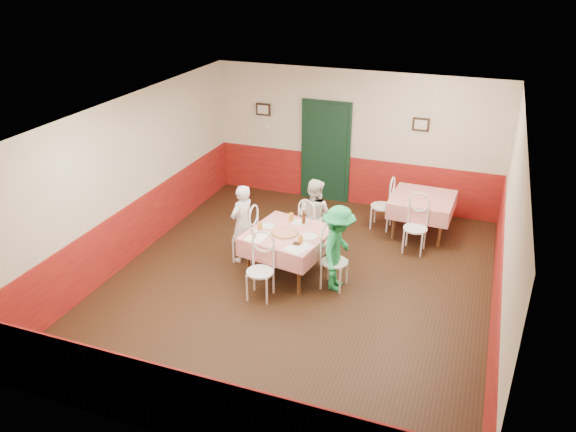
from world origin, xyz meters
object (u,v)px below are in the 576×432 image
(chair_right, at_px, (335,262))
(glass_b, at_px, (301,240))
(chair_second_a, at_px, (382,206))
(glass_a, at_px, (260,228))
(second_table, at_px, (421,215))
(pizza, at_px, (285,233))
(diner_right, at_px, (338,249))
(wallet, at_px, (297,244))
(diner_left, at_px, (242,224))
(glass_c, at_px, (291,217))
(diner_far, at_px, (314,216))
(chair_far, at_px, (312,229))
(main_table, at_px, (288,253))
(chair_near, at_px, (260,272))
(chair_second_b, at_px, (415,229))
(beer_bottle, at_px, (304,218))
(chair_left, at_px, (245,237))

(chair_right, relative_size, glass_b, 6.86)
(chair_second_a, height_order, glass_a, glass_a)
(second_table, height_order, chair_second_a, chair_second_a)
(pizza, relative_size, diner_right, 0.29)
(wallet, relative_size, diner_left, 0.08)
(pizza, distance_m, diner_left, 0.89)
(wallet, distance_m, diner_right, 0.65)
(chair_second_a, height_order, glass_c, glass_c)
(second_table, xyz_separation_m, glass_a, (-2.28, -2.37, 0.46))
(pizza, distance_m, diner_far, 0.97)
(diner_left, height_order, diner_right, diner_right)
(chair_right, relative_size, diner_right, 0.64)
(chair_right, xyz_separation_m, chair_far, (-0.69, 0.99, 0.00))
(chair_far, relative_size, chair_second_a, 1.00)
(chair_second_a, relative_size, glass_b, 6.86)
(glass_b, bearing_deg, chair_right, 16.19)
(main_table, bearing_deg, chair_near, -100.05)
(chair_second_a, bearing_deg, chair_second_b, 47.39)
(glass_a, height_order, diner_far, diner_far)
(beer_bottle, bearing_deg, diner_far, 88.21)
(pizza, bearing_deg, chair_second_b, 39.22)
(main_table, relative_size, chair_left, 1.36)
(main_table, relative_size, beer_bottle, 5.55)
(glass_c, relative_size, wallet, 1.30)
(chair_left, bearing_deg, glass_a, 54.04)
(chair_far, height_order, glass_c, glass_c)
(chair_left, xyz_separation_m, glass_b, (1.15, -0.45, 0.38))
(chair_second_b, height_order, glass_c, glass_c)
(main_table, bearing_deg, second_table, 50.16)
(chair_left, bearing_deg, beer_bottle, 102.61)
(wallet, bearing_deg, diner_left, 166.58)
(glass_b, distance_m, glass_c, 0.82)
(diner_far, bearing_deg, glass_a, 72.50)
(chair_right, xyz_separation_m, beer_bottle, (-0.70, 0.52, 0.42))
(second_table, xyz_separation_m, wallet, (-1.58, -2.57, 0.40))
(main_table, bearing_deg, diner_left, 169.95)
(chair_near, height_order, diner_right, diner_right)
(glass_a, distance_m, glass_b, 0.76)
(diner_left, bearing_deg, pizza, 95.34)
(main_table, relative_size, wallet, 11.09)
(chair_second_b, distance_m, glass_c, 2.25)
(wallet, distance_m, diner_far, 1.24)
(glass_b, relative_size, diner_left, 0.09)
(diner_far, bearing_deg, diner_left, 46.87)
(chair_left, relative_size, wallet, 8.18)
(wallet, bearing_deg, glass_b, 55.62)
(chair_second_a, xyz_separation_m, diner_right, (-0.22, -2.38, 0.26))
(chair_left, distance_m, glass_b, 1.29)
(chair_far, bearing_deg, pizza, 97.93)
(glass_a, height_order, diner_left, diner_left)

